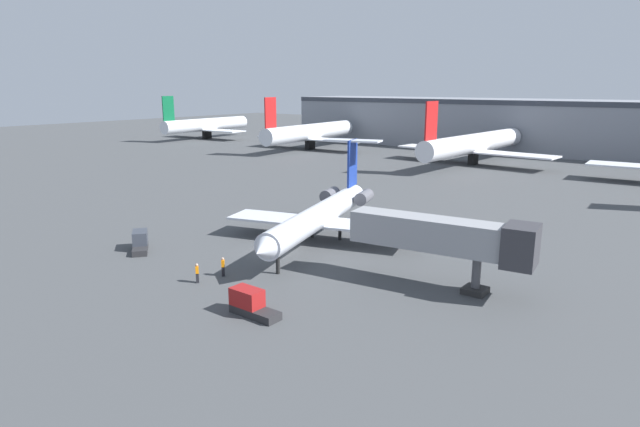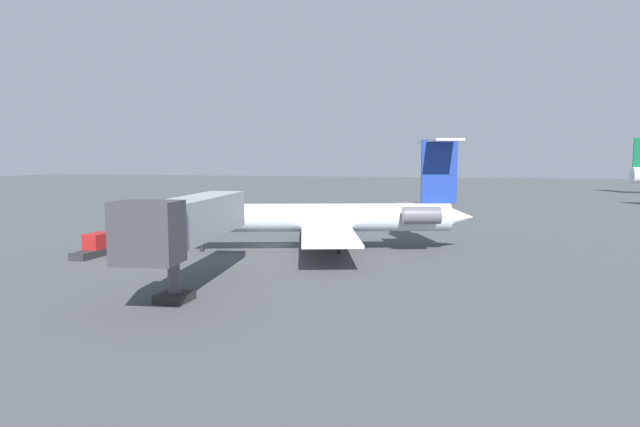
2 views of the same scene
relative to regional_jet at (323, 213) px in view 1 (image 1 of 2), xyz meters
The scene contains 11 objects.
ground_plane 6.65m from the regional_jet, 104.89° to the right, with size 400.00×400.00×0.10m, color #424447.
regional_jet is the anchor object (origin of this frame).
jet_bridge 17.31m from the regional_jet, 15.31° to the right, with size 15.23×4.92×6.04m.
ground_crew_marshaller 16.60m from the regional_jet, 92.13° to the right, with size 0.48×0.45×1.69m.
ground_crew_loader 14.16m from the regional_jet, 90.59° to the right, with size 0.46×0.47×1.69m.
baggage_tug_lead 19.88m from the regional_jet, 67.50° to the right, with size 4.00×1.41×1.90m.
baggage_tug_trailing 18.88m from the regional_jet, 131.74° to the right, with size 4.05×3.50×1.90m.
terminal_building 96.13m from the regional_jet, 90.90° to the left, with size 146.38×21.60×12.81m.
parked_airliner_west_end 118.95m from the regional_jet, 145.65° to the left, with size 27.97×33.11×13.27m.
parked_airliner_west_mid 84.37m from the regional_jet, 130.17° to the left, with size 30.93×36.58×13.56m.
parked_airliner_centre 65.36m from the regional_jet, 99.03° to the left, with size 34.13×40.46×13.45m.
Camera 1 is at (35.44, -38.03, 16.21)m, focal length 30.19 mm.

